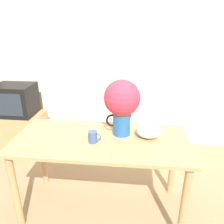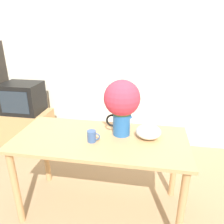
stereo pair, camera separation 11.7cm
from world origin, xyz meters
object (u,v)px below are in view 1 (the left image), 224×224
(coffee_mug, at_px, (93,137))
(tv_set, at_px, (15,100))
(flower_vase, at_px, (122,102))
(white_bowl, at_px, (149,131))

(coffee_mug, distance_m, tv_set, 1.66)
(flower_vase, xyz_separation_m, coffee_mug, (-0.23, -0.18, -0.25))
(flower_vase, xyz_separation_m, white_bowl, (0.24, -0.02, -0.25))
(flower_vase, relative_size, tv_set, 0.99)
(coffee_mug, bearing_deg, white_bowl, 18.19)
(coffee_mug, bearing_deg, tv_set, 140.51)
(white_bowl, bearing_deg, tv_set, 152.84)
(flower_vase, height_order, tv_set, flower_vase)
(tv_set, bearing_deg, white_bowl, -27.16)
(flower_vase, relative_size, coffee_mug, 4.52)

